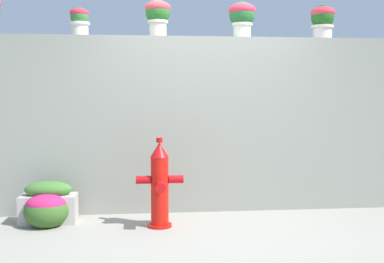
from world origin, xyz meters
name	(u,v)px	position (x,y,z in m)	size (l,w,h in m)	color
ground_plane	(218,235)	(0.00, 0.00, 0.00)	(24.00, 24.00, 0.00)	gray
stone_wall	(204,124)	(0.00, 1.10, 1.03)	(5.68, 0.34, 2.06)	gray
potted_plant_1	(79,20)	(-1.46, 1.12, 2.25)	(0.24, 0.24, 0.33)	silver
potted_plant_2	(158,14)	(-0.55, 1.11, 2.33)	(0.30, 0.30, 0.44)	beige
potted_plant_3	(242,16)	(0.45, 1.09, 2.32)	(0.32, 0.32, 0.43)	silver
potted_plant_4	(323,19)	(1.45, 1.12, 2.30)	(0.29, 0.29, 0.41)	silver
fire_hydrant	(160,186)	(-0.57, 0.34, 0.44)	(0.50, 0.39, 0.94)	red
flower_bush_left	(46,209)	(-1.76, 0.48, 0.19)	(0.46, 0.42, 0.36)	#386125
planter_box	(49,203)	(-1.76, 0.63, 0.22)	(0.59, 0.30, 0.45)	#AFA5A2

